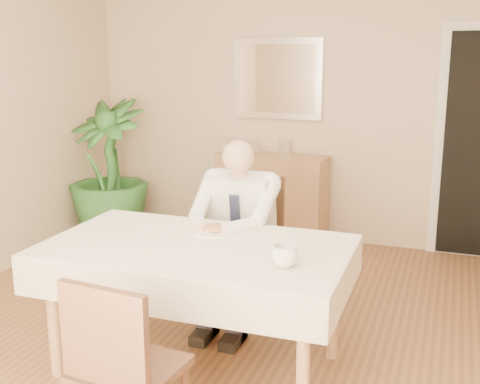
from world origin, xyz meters
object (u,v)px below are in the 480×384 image
(chair_near, at_px, (120,364))
(potted_palm, at_px, (108,170))
(dining_table, at_px, (197,259))
(seated_man, at_px, (233,226))
(coffee_mug, at_px, (285,256))
(sideboard, at_px, (272,198))
(chair_far, at_px, (248,236))

(chair_near, relative_size, potted_palm, 0.66)
(dining_table, relative_size, seated_man, 1.38)
(seated_man, distance_m, coffee_mug, 0.95)
(sideboard, relative_size, potted_palm, 0.77)
(coffee_mug, bearing_deg, seated_man, 126.50)
(chair_far, relative_size, seated_man, 0.77)
(chair_near, xyz_separation_m, seated_man, (-0.04, 1.51, 0.19))
(seated_man, xyz_separation_m, coffee_mug, (0.56, -0.76, 0.12))
(seated_man, relative_size, sideboard, 1.18)
(chair_far, bearing_deg, seated_man, -91.23)
(chair_far, xyz_separation_m, potted_palm, (-1.82, 1.10, 0.14))
(coffee_mug, height_order, sideboard, coffee_mug)
(coffee_mug, xyz_separation_m, potted_palm, (-2.38, 2.15, -0.13))
(dining_table, height_order, coffee_mug, coffee_mug)
(sideboard, height_order, potted_palm, potted_palm)
(potted_palm, bearing_deg, chair_near, -57.37)
(chair_far, relative_size, potted_palm, 0.70)
(dining_table, bearing_deg, chair_far, 89.78)
(seated_man, relative_size, potted_palm, 0.92)
(chair_near, xyz_separation_m, potted_palm, (-1.86, 2.91, 0.18))
(sideboard, xyz_separation_m, potted_palm, (-1.51, -0.48, 0.26))
(chair_near, xyz_separation_m, sideboard, (-0.35, 3.39, -0.08))
(potted_palm, bearing_deg, dining_table, -47.58)
(potted_palm, bearing_deg, coffee_mug, -42.17)
(dining_table, relative_size, sideboard, 1.63)
(chair_far, distance_m, seated_man, 0.33)
(chair_far, xyz_separation_m, chair_near, (0.04, -1.81, -0.03))
(chair_near, bearing_deg, potted_palm, 128.77)
(chair_near, height_order, potted_palm, potted_palm)
(coffee_mug, xyz_separation_m, sideboard, (-0.87, 2.64, -0.39))
(chair_near, xyz_separation_m, coffee_mug, (0.52, 0.75, 0.30))
(sideboard, distance_m, potted_palm, 1.61)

